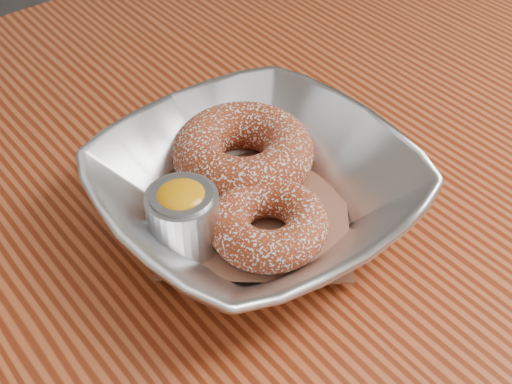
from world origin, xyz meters
TOP-DOWN VIEW (x-y plane):
  - table at (0.00, 0.00)m, footprint 1.20×0.80m
  - serving_bowl at (0.05, -0.04)m, footprint 0.24×0.24m
  - parchment at (0.05, -0.04)m, footprint 0.20×0.20m
  - donut_back at (0.07, 0.00)m, footprint 0.15×0.15m
  - donut_front at (0.04, -0.07)m, footprint 0.09×0.09m
  - ramekin at (-0.01, -0.04)m, footprint 0.05×0.05m

SIDE VIEW (x-z plane):
  - table at x=0.00m, z-range 0.28..1.03m
  - parchment at x=0.05m, z-range 0.76..0.76m
  - donut_front at x=0.04m, z-range 0.76..0.79m
  - serving_bowl at x=0.05m, z-range 0.75..0.81m
  - donut_back at x=0.07m, z-range 0.76..0.80m
  - ramekin at x=-0.01m, z-range 0.76..0.81m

